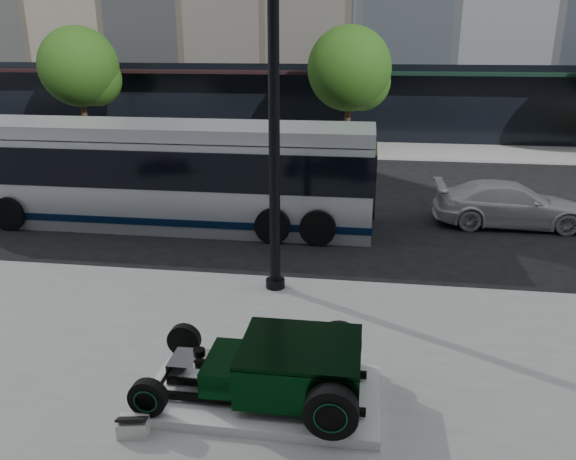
# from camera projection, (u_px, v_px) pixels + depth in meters

# --- Properties ---
(ground) EXTENTS (120.00, 120.00, 0.00)m
(ground) POSITION_uv_depth(u_px,v_px,m) (285.00, 250.00, 14.52)
(ground) COLOR black
(ground) RESTS_ON ground
(sidewalk_far) EXTENTS (70.00, 4.00, 0.12)m
(sidewalk_far) POSITION_uv_depth(u_px,v_px,m) (327.00, 149.00, 27.61)
(sidewalk_far) COLOR gray
(sidewalk_far) RESTS_ON ground
(street_trees) EXTENTS (29.80, 3.80, 5.70)m
(street_trees) POSITION_uv_depth(u_px,v_px,m) (352.00, 72.00, 25.39)
(street_trees) COLOR black
(street_trees) RESTS_ON sidewalk_far
(display_plinth) EXTENTS (3.40, 1.80, 0.15)m
(display_plinth) POSITION_uv_depth(u_px,v_px,m) (263.00, 394.00, 8.28)
(display_plinth) COLOR silver
(display_plinth) RESTS_ON sidewalk_near
(hot_rod) EXTENTS (3.22, 2.00, 0.81)m
(hot_rod) POSITION_uv_depth(u_px,v_px,m) (286.00, 367.00, 8.08)
(hot_rod) COLOR black
(hot_rod) RESTS_ON display_plinth
(info_plaque) EXTENTS (0.45, 0.37, 0.31)m
(info_plaque) POSITION_uv_depth(u_px,v_px,m) (133.00, 425.00, 7.54)
(info_plaque) COLOR silver
(info_plaque) RESTS_ON sidewalk_near
(lamppost) EXTENTS (0.41, 0.41, 7.42)m
(lamppost) POSITION_uv_depth(u_px,v_px,m) (274.00, 127.00, 10.95)
(lamppost) COLOR black
(lamppost) RESTS_ON sidewalk_near
(transit_bus) EXTENTS (12.12, 2.88, 2.92)m
(transit_bus) POSITION_uv_depth(u_px,v_px,m) (165.00, 173.00, 16.24)
(transit_bus) COLOR silver
(transit_bus) RESTS_ON ground
(white_sedan) EXTENTS (4.37, 1.81, 1.26)m
(white_sedan) POSITION_uv_depth(u_px,v_px,m) (510.00, 204.00, 16.28)
(white_sedan) COLOR silver
(white_sedan) RESTS_ON ground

